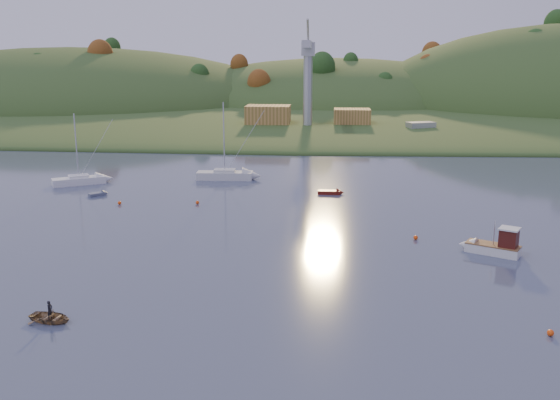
# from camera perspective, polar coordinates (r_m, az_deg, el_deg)

# --- Properties ---
(ground) EXTENTS (500.00, 500.00, 0.00)m
(ground) POSITION_cam_1_polar(r_m,az_deg,el_deg) (39.51, -6.02, -17.65)
(ground) COLOR #333C54
(ground) RESTS_ON ground
(far_shore) EXTENTS (620.00, 220.00, 1.50)m
(far_shore) POSITION_cam_1_polar(r_m,az_deg,el_deg) (264.13, 2.80, 9.00)
(far_shore) COLOR #30441B
(far_shore) RESTS_ON ground
(shore_slope) EXTENTS (640.00, 150.00, 7.00)m
(shore_slope) POSITION_cam_1_polar(r_m,az_deg,el_deg) (199.41, 2.33, 7.56)
(shore_slope) COLOR #30441B
(shore_slope) RESTS_ON ground
(hill_left) EXTENTS (170.00, 140.00, 44.00)m
(hill_left) POSITION_cam_1_polar(r_m,az_deg,el_deg) (253.21, -18.42, 8.14)
(hill_left) COLOR #30441B
(hill_left) RESTS_ON ground
(hill_center) EXTENTS (140.00, 120.00, 36.00)m
(hill_center) POSITION_cam_1_polar(r_m,az_deg,el_deg) (244.14, 5.06, 8.60)
(hill_center) COLOR #30441B
(hill_center) RESTS_ON ground
(hillside_trees) EXTENTS (280.00, 50.00, 32.00)m
(hillside_trees) POSITION_cam_1_polar(r_m,az_deg,el_deg) (219.30, 2.50, 8.09)
(hillside_trees) COLOR #204318
(hillside_trees) RESTS_ON ground
(wharf) EXTENTS (42.00, 16.00, 2.40)m
(wharf) POSITION_cam_1_polar(r_m,az_deg,el_deg) (156.45, 3.65, 6.37)
(wharf) COLOR slate
(wharf) RESTS_ON ground
(shed_west) EXTENTS (11.00, 8.00, 4.80)m
(shed_west) POSITION_cam_1_polar(r_m,az_deg,el_deg) (157.69, -1.10, 7.77)
(shed_west) COLOR olive
(shed_west) RESTS_ON wharf
(shed_east) EXTENTS (9.00, 7.00, 4.00)m
(shed_east) POSITION_cam_1_polar(r_m,az_deg,el_deg) (158.21, 6.60, 7.56)
(shed_east) COLOR olive
(shed_east) RESTS_ON wharf
(dock_crane) EXTENTS (3.20, 28.00, 20.30)m
(dock_crane) POSITION_cam_1_polar(r_m,az_deg,el_deg) (151.75, 2.57, 12.22)
(dock_crane) COLOR #B7B7BC
(dock_crane) RESTS_ON wharf
(fishing_boat) EXTENTS (6.41, 4.73, 3.99)m
(fishing_boat) POSITION_cam_1_polar(r_m,az_deg,el_deg) (68.05, 18.57, -3.92)
(fishing_boat) COLOR white
(fishing_boat) RESTS_ON ground
(sailboat_near) EXTENTS (8.14, 6.04, 11.10)m
(sailboat_near) POSITION_cam_1_polar(r_m,az_deg,el_deg) (102.85, -17.91, 1.77)
(sailboat_near) COLOR white
(sailboat_near) RESTS_ON ground
(sailboat_far) EXTENTS (9.10, 3.03, 12.50)m
(sailboat_far) POSITION_cam_1_polar(r_m,az_deg,el_deg) (102.12, -5.08, 2.34)
(sailboat_far) COLOR silver
(sailboat_far) RESTS_ON ground
(canoe) EXTENTS (3.92, 3.19, 0.71)m
(canoe) POSITION_cam_1_polar(r_m,az_deg,el_deg) (52.06, -20.25, -10.04)
(canoe) COLOR olive
(canoe) RESTS_ON ground
(paddler) EXTENTS (0.46, 0.60, 1.46)m
(paddler) POSITION_cam_1_polar(r_m,az_deg,el_deg) (51.91, -20.28, -9.66)
(paddler) COLOR black
(paddler) RESTS_ON ground
(red_tender) EXTENTS (3.83, 1.37, 1.30)m
(red_tender) POSITION_cam_1_polar(r_m,az_deg,el_deg) (91.53, 4.96, 0.71)
(red_tender) COLOR #5B150D
(red_tender) RESTS_ON ground
(grey_dinghy) EXTENTS (2.85, 2.66, 1.07)m
(grey_dinghy) POSITION_cam_1_polar(r_m,az_deg,el_deg) (94.17, -16.06, 0.55)
(grey_dinghy) COLOR slate
(grey_dinghy) RESTS_ON ground
(work_vessel) EXTENTS (16.13, 10.68, 3.91)m
(work_vessel) POSITION_cam_1_polar(r_m,az_deg,el_deg) (154.15, 12.71, 6.04)
(work_vessel) COLOR #505769
(work_vessel) RESTS_ON ground
(buoy_0) EXTENTS (0.50, 0.50, 0.50)m
(buoy_0) POSITION_cam_1_polar(r_m,az_deg,el_deg) (50.77, 23.50, -11.08)
(buoy_0) COLOR #FC4B0D
(buoy_0) RESTS_ON ground
(buoy_1) EXTENTS (0.50, 0.50, 0.50)m
(buoy_1) POSITION_cam_1_polar(r_m,az_deg,el_deg) (70.81, 12.30, -3.38)
(buoy_1) COLOR #FC4B0D
(buoy_1) RESTS_ON ground
(buoy_2) EXTENTS (0.50, 0.50, 0.50)m
(buoy_2) POSITION_cam_1_polar(r_m,az_deg,el_deg) (87.68, -14.46, -0.26)
(buoy_2) COLOR #FC4B0D
(buoy_2) RESTS_ON ground
(buoy_3) EXTENTS (0.50, 0.50, 0.50)m
(buoy_3) POSITION_cam_1_polar(r_m,az_deg,el_deg) (85.85, -7.56, -0.23)
(buoy_3) COLOR #FC4B0D
(buoy_3) RESTS_ON ground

